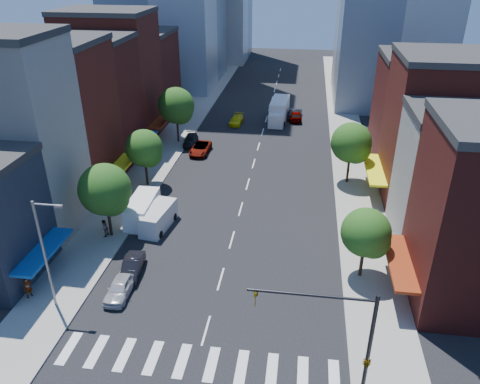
% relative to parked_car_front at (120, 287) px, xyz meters
% --- Properties ---
extents(ground, '(220.00, 220.00, 0.00)m').
position_rel_parked_car_front_xyz_m(ground, '(7.50, -2.95, -0.71)').
color(ground, black).
rests_on(ground, ground).
extents(sidewalk_left, '(5.00, 120.00, 0.15)m').
position_rel_parked_car_front_xyz_m(sidewalk_left, '(-5.00, 37.05, -0.64)').
color(sidewalk_left, gray).
rests_on(sidewalk_left, ground).
extents(sidewalk_right, '(5.00, 120.00, 0.15)m').
position_rel_parked_car_front_xyz_m(sidewalk_right, '(20.00, 37.05, -0.64)').
color(sidewalk_right, gray).
rests_on(sidewalk_right, ground).
extents(crosswalk, '(19.00, 3.00, 0.01)m').
position_rel_parked_car_front_xyz_m(crosswalk, '(7.50, -5.95, -0.71)').
color(crosswalk, silver).
rests_on(crosswalk, ground).
extents(bldg_left_1, '(12.00, 8.00, 18.00)m').
position_rel_parked_car_front_xyz_m(bldg_left_1, '(-13.50, 9.05, 8.29)').
color(bldg_left_1, beige).
rests_on(bldg_left_1, ground).
extents(bldg_left_2, '(12.00, 9.00, 16.00)m').
position_rel_parked_car_front_xyz_m(bldg_left_2, '(-13.50, 17.55, 7.29)').
color(bldg_left_2, '#5D1D16').
rests_on(bldg_left_2, ground).
extents(bldg_left_3, '(12.00, 8.00, 15.00)m').
position_rel_parked_car_front_xyz_m(bldg_left_3, '(-13.50, 26.05, 6.79)').
color(bldg_left_3, '#4E1613').
rests_on(bldg_left_3, ground).
extents(bldg_left_4, '(12.00, 9.00, 17.00)m').
position_rel_parked_car_front_xyz_m(bldg_left_4, '(-13.50, 34.55, 7.79)').
color(bldg_left_4, '#5D1D16').
rests_on(bldg_left_4, ground).
extents(bldg_left_5, '(12.00, 10.00, 13.00)m').
position_rel_parked_car_front_xyz_m(bldg_left_5, '(-13.50, 44.05, 5.79)').
color(bldg_left_5, '#4E1613').
rests_on(bldg_left_5, ground).
extents(bldg_right_1, '(12.00, 8.00, 12.00)m').
position_rel_parked_car_front_xyz_m(bldg_right_1, '(28.50, 12.05, 5.29)').
color(bldg_right_1, beige).
rests_on(bldg_right_1, ground).
extents(bldg_right_2, '(12.00, 10.00, 15.00)m').
position_rel_parked_car_front_xyz_m(bldg_right_2, '(28.50, 21.05, 6.79)').
color(bldg_right_2, '#5D1D16').
rests_on(bldg_right_2, ground).
extents(bldg_right_3, '(12.00, 10.00, 13.00)m').
position_rel_parked_car_front_xyz_m(bldg_right_3, '(28.50, 31.05, 5.79)').
color(bldg_right_3, '#4E1613').
rests_on(bldg_right_3, ground).
extents(traffic_signal, '(7.24, 2.24, 8.00)m').
position_rel_parked_car_front_xyz_m(traffic_signal, '(17.44, -7.45, 3.45)').
color(traffic_signal, black).
rests_on(traffic_signal, sidewalk_right).
extents(streetlight, '(2.25, 0.25, 9.00)m').
position_rel_parked_car_front_xyz_m(streetlight, '(-4.31, -1.95, 4.57)').
color(streetlight, slate).
rests_on(streetlight, sidewalk_left).
extents(tree_left_near, '(4.80, 4.80, 7.30)m').
position_rel_parked_car_front_xyz_m(tree_left_near, '(-3.85, 7.97, 4.15)').
color(tree_left_near, black).
rests_on(tree_left_near, sidewalk_left).
extents(tree_left_mid, '(4.20, 4.20, 6.65)m').
position_rel_parked_car_front_xyz_m(tree_left_mid, '(-3.85, 18.97, 3.82)').
color(tree_left_mid, black).
rests_on(tree_left_mid, sidewalk_left).
extents(tree_left_far, '(5.00, 5.00, 7.75)m').
position_rel_parked_car_front_xyz_m(tree_left_far, '(-3.85, 32.97, 4.49)').
color(tree_left_far, black).
rests_on(tree_left_far, sidewalk_left).
extents(tree_right_near, '(4.00, 4.00, 6.20)m').
position_rel_parked_car_front_xyz_m(tree_right_near, '(19.15, 4.97, 3.48)').
color(tree_right_near, black).
rests_on(tree_right_near, sidewalk_right).
extents(tree_right_far, '(4.60, 4.60, 7.20)m').
position_rel_parked_car_front_xyz_m(tree_right_far, '(19.15, 22.97, 4.15)').
color(tree_right_far, black).
rests_on(tree_right_far, sidewalk_right).
extents(parked_car_front, '(1.72, 4.19, 1.42)m').
position_rel_parked_car_front_xyz_m(parked_car_front, '(0.00, 0.00, 0.00)').
color(parked_car_front, '#B0B0B5').
rests_on(parked_car_front, ground).
extents(parked_car_second, '(1.90, 4.28, 1.37)m').
position_rel_parked_car_front_xyz_m(parked_car_second, '(0.00, 2.74, -0.03)').
color(parked_car_second, black).
rests_on(parked_car_second, ground).
extents(parked_car_third, '(2.42, 5.03, 1.38)m').
position_rel_parked_car_front_xyz_m(parked_car_third, '(0.00, 29.51, -0.02)').
color(parked_car_third, '#999999').
rests_on(parked_car_third, ground).
extents(parked_car_rear, '(2.40, 4.76, 1.32)m').
position_rel_parked_car_front_xyz_m(parked_car_rear, '(-2.00, 32.37, -0.05)').
color(parked_car_rear, black).
rests_on(parked_car_rear, ground).
extents(cargo_van_near, '(2.68, 5.29, 2.16)m').
position_rel_parked_car_front_xyz_m(cargo_van_near, '(-0.02, 10.15, 0.36)').
color(cargo_van_near, silver).
rests_on(cargo_van_near, ground).
extents(cargo_van_far, '(2.42, 5.72, 2.42)m').
position_rel_parked_car_front_xyz_m(cargo_van_far, '(-2.00, 11.33, 0.48)').
color(cargo_van_far, white).
rests_on(cargo_van_far, ground).
extents(taxi, '(2.05, 4.51, 1.28)m').
position_rel_parked_car_front_xyz_m(taxi, '(3.04, 42.11, -0.07)').
color(taxi, yellow).
rests_on(taxi, ground).
extents(traffic_car_oncoming, '(2.22, 4.81, 1.53)m').
position_rel_parked_car_front_xyz_m(traffic_car_oncoming, '(12.04, 46.42, 0.05)').
color(traffic_car_oncoming, black).
rests_on(traffic_car_oncoming, ground).
extents(traffic_car_far, '(2.35, 4.83, 1.59)m').
position_rel_parked_car_front_xyz_m(traffic_car_far, '(12.17, 45.15, 0.08)').
color(traffic_car_far, '#999999').
rests_on(traffic_car_far, ground).
extents(box_truck, '(2.96, 8.46, 3.36)m').
position_rel_parked_car_front_xyz_m(box_truck, '(9.54, 44.48, 0.88)').
color(box_truck, silver).
rests_on(box_truck, ground).
extents(pedestrian_near, '(0.72, 0.80, 1.83)m').
position_rel_parked_car_front_xyz_m(pedestrian_near, '(-6.91, -1.43, 0.35)').
color(pedestrian_near, '#999999').
rests_on(pedestrian_near, sidewalk_left).
extents(pedestrian_far, '(0.88, 1.00, 1.73)m').
position_rel_parked_car_front_xyz_m(pedestrian_far, '(-4.53, 7.81, 0.30)').
color(pedestrian_far, '#999999').
rests_on(pedestrian_far, sidewalk_left).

